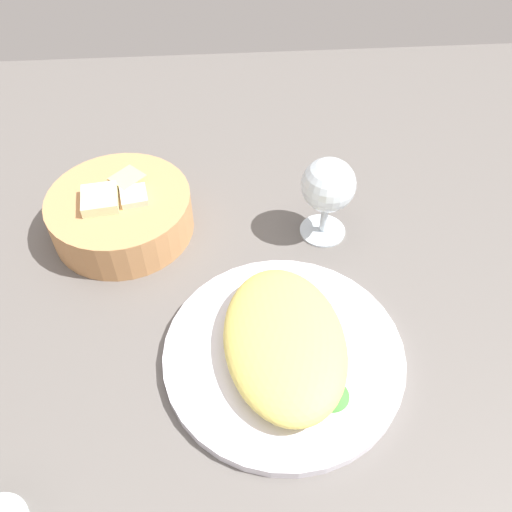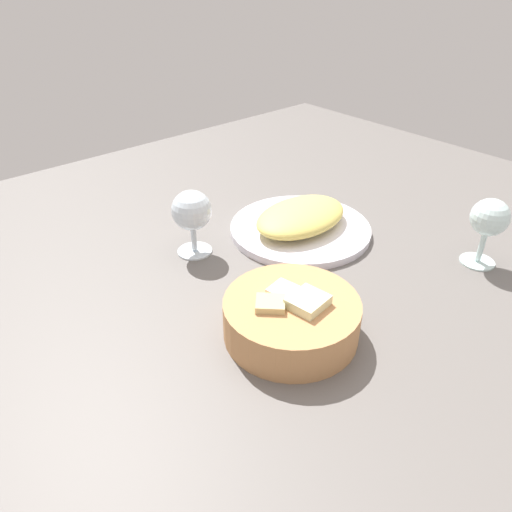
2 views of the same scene
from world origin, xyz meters
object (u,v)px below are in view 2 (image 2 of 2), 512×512
(wine_glass_near, at_px, (192,213))
(wine_glass_far, at_px, (489,221))
(bread_basket, at_px, (291,317))
(plate, at_px, (300,229))

(wine_glass_near, xyz_separation_m, wine_glass_far, (-0.36, 0.36, 0.00))
(bread_basket, relative_size, wine_glass_far, 1.58)
(plate, bearing_deg, wine_glass_near, -21.07)
(bread_basket, relative_size, wine_glass_near, 1.60)
(plate, distance_m, bread_basket, 0.30)
(plate, distance_m, wine_glass_far, 0.33)
(wine_glass_far, bearing_deg, plate, -60.65)
(plate, xyz_separation_m, wine_glass_near, (0.20, -0.08, 0.07))
(plate, bearing_deg, wine_glass_far, 119.35)
(bread_basket, height_order, wine_glass_far, wine_glass_far)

